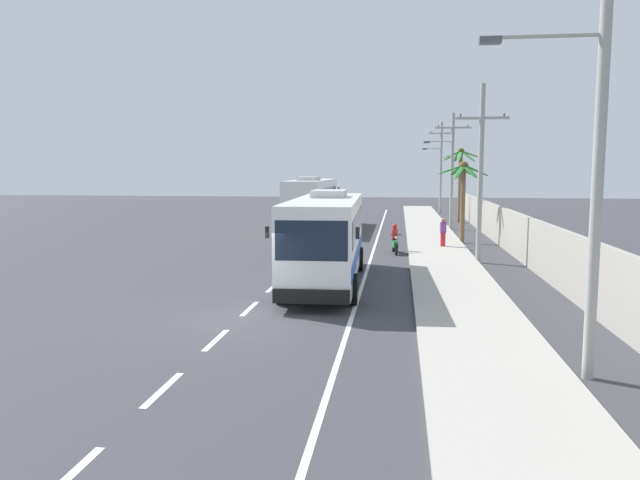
{
  "coord_description": "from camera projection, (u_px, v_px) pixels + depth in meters",
  "views": [
    {
      "loc": [
        4.67,
        -16.92,
        4.42
      ],
      "look_at": [
        1.66,
        6.21,
        1.7
      ],
      "focal_mm": 34.16,
      "sensor_mm": 36.0,
      "label": 1
    }
  ],
  "objects": [
    {
      "name": "ground_plane",
      "position": [
        236.0,
        321.0,
        17.77
      ],
      "size": [
        160.0,
        160.0,
        0.0
      ],
      "primitive_type": "plane",
      "color": "#3A3A3F"
    },
    {
      "name": "sidewalk_kerb",
      "position": [
        447.0,
        269.0,
        26.75
      ],
      "size": [
        3.2,
        90.0,
        0.14
      ],
      "primitive_type": "cube",
      "color": "#A8A399",
      "rests_on": "ground"
    },
    {
      "name": "lane_markings",
      "position": [
        347.0,
        254.0,
        31.99
      ],
      "size": [
        3.47,
        71.0,
        0.01
      ],
      "color": "white",
      "rests_on": "ground"
    },
    {
      "name": "boundary_wall",
      "position": [
        519.0,
        236.0,
        30.08
      ],
      "size": [
        0.24,
        60.0,
        2.24
      ],
      "primitive_type": "cube",
      "color": "#9E998E",
      "rests_on": "ground"
    },
    {
      "name": "coach_bus_foreground",
      "position": [
        326.0,
        236.0,
        23.46
      ],
      "size": [
        3.05,
        10.6,
        3.58
      ],
      "color": "white",
      "rests_on": "ground"
    },
    {
      "name": "coach_bus_far_lane",
      "position": [
        312.0,
        202.0,
        45.03
      ],
      "size": [
        2.9,
        12.39,
        3.91
      ],
      "color": "white",
      "rests_on": "ground"
    },
    {
      "name": "motorcycle_beside_bus",
      "position": [
        395.0,
        241.0,
        32.08
      ],
      "size": [
        0.56,
        1.96,
        1.55
      ],
      "color": "black",
      "rests_on": "ground"
    },
    {
      "name": "pedestrian_near_kerb",
      "position": [
        443.0,
        231.0,
        33.91
      ],
      "size": [
        0.36,
        0.36,
        1.59
      ],
      "rotation": [
        0.0,
        0.0,
        3.27
      ],
      "color": "red",
      "rests_on": "sidewalk_kerb"
    },
    {
      "name": "utility_pole_nearest",
      "position": [
        595.0,
        137.0,
        12.36
      ],
      "size": [
        3.72,
        0.24,
        9.43
      ],
      "color": "#9E9E99",
      "rests_on": "ground"
    },
    {
      "name": "utility_pole_mid",
      "position": [
        481.0,
        170.0,
        28.4
      ],
      "size": [
        2.46,
        0.24,
        8.35
      ],
      "color": "#9E9E99",
      "rests_on": "ground"
    },
    {
      "name": "utility_pole_far",
      "position": [
        451.0,
        167.0,
        44.33
      ],
      "size": [
        3.38,
        0.24,
        8.46
      ],
      "color": "#9E9E99",
      "rests_on": "ground"
    },
    {
      "name": "utility_pole_distant",
      "position": [
        440.0,
        165.0,
        60.21
      ],
      "size": [
        3.12,
        0.24,
        9.04
      ],
      "color": "#9E9E99",
      "rests_on": "ground"
    },
    {
      "name": "palm_nearest",
      "position": [
        463.0,
        183.0,
        36.25
      ],
      "size": [
        3.0,
        2.79,
        4.89
      ],
      "color": "brown",
      "rests_on": "ground"
    },
    {
      "name": "palm_second",
      "position": [
        460.0,
        170.0,
        50.45
      ],
      "size": [
        3.31,
        3.22,
        6.17
      ],
      "color": "brown",
      "rests_on": "ground"
    }
  ]
}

